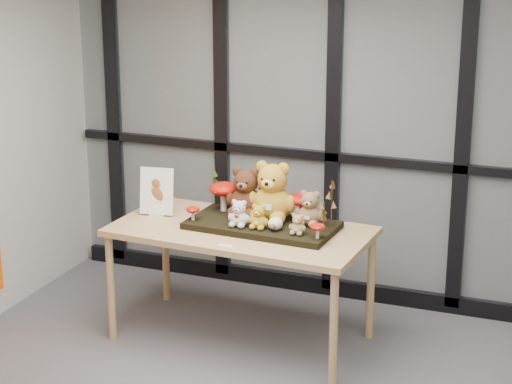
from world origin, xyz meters
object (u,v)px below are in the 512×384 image
at_px(display_table, 241,238).
at_px(mushroom_back_right, 303,205).
at_px(diorama_tray, 262,225).
at_px(plush_cream_hedgehog, 275,223).
at_px(mushroom_back_left, 224,195).
at_px(mushroom_front_right, 318,230).
at_px(sign_holder, 157,193).
at_px(bear_brown_medium, 246,189).
at_px(bear_tan_back, 310,206).
at_px(bear_beige_small, 298,223).
at_px(mushroom_front_left, 193,212).
at_px(bear_white_bow, 239,212).
at_px(bear_pooh_yellow, 273,188).
at_px(bear_small_yellow, 259,215).

bearing_deg(display_table, mushroom_back_right, 30.90).
distance_m(diorama_tray, plush_cream_hedgehog, 0.18).
distance_m(mushroom_back_left, mushroom_front_right, 0.80).
relative_size(mushroom_front_right, sign_holder, 0.33).
bearing_deg(mushroom_front_right, bear_brown_medium, 155.45).
bearing_deg(bear_tan_back, mushroom_back_right, 138.71).
height_order(bear_beige_small, mushroom_front_left, bear_beige_small).
xyz_separation_m(bear_brown_medium, bear_tan_back, (0.45, -0.04, -0.05)).
height_order(plush_cream_hedgehog, mushroom_back_left, mushroom_back_left).
height_order(bear_white_bow, mushroom_back_right, mushroom_back_right).
height_order(display_table, bear_beige_small, bear_beige_small).
bearing_deg(mushroom_back_left, mushroom_front_right, -21.90).
relative_size(bear_tan_back, bear_beige_small, 1.73).
distance_m(bear_pooh_yellow, mushroom_front_right, 0.48).
bearing_deg(bear_pooh_yellow, mushroom_back_left, 174.40).
height_order(mushroom_front_right, sign_holder, sign_holder).
relative_size(bear_pooh_yellow, mushroom_back_left, 1.97).
distance_m(plush_cream_hedgehog, mushroom_back_left, 0.52).
bearing_deg(mushroom_front_right, bear_pooh_yellow, 147.40).
distance_m(bear_white_bow, mushroom_back_right, 0.42).
bearing_deg(bear_brown_medium, mushroom_back_left, 170.46).
xyz_separation_m(display_table, mushroom_front_left, (-0.31, -0.06, 0.16)).
relative_size(bear_tan_back, bear_small_yellow, 1.44).
height_order(mushroom_back_right, mushroom_front_right, mushroom_back_right).
height_order(diorama_tray, bear_pooh_yellow, bear_pooh_yellow).
xyz_separation_m(plush_cream_hedgehog, sign_holder, (-0.88, 0.11, 0.07)).
height_order(display_table, bear_tan_back, bear_tan_back).
height_order(display_table, mushroom_front_right, mushroom_front_right).
bearing_deg(bear_beige_small, plush_cream_hedgehog, 175.24).
bearing_deg(mushroom_back_left, bear_small_yellow, -36.22).
height_order(bear_brown_medium, mushroom_back_left, bear_brown_medium).
bearing_deg(mushroom_back_right, mushroom_back_left, 179.47).
relative_size(bear_tan_back, sign_holder, 0.77).
bearing_deg(mushroom_back_right, sign_holder, -172.24).
xyz_separation_m(bear_brown_medium, mushroom_front_right, (0.57, -0.26, -0.12)).
relative_size(bear_brown_medium, bear_white_bow, 1.87).
distance_m(mushroom_back_right, mushroom_front_right, 0.36).
distance_m(bear_pooh_yellow, sign_holder, 0.80).
distance_m(bear_white_bow, mushroom_back_left, 0.33).
relative_size(bear_small_yellow, mushroom_front_right, 1.64).
bearing_deg(plush_cream_hedgehog, mushroom_front_right, -7.27).
bearing_deg(mushroom_front_left, bear_white_bow, -0.52).
relative_size(display_table, mushroom_back_left, 7.81).
bearing_deg(mushroom_front_right, display_table, 168.74).
bearing_deg(bear_beige_small, mushroom_front_left, -178.01).
bearing_deg(bear_small_yellow, mushroom_front_left, -176.86).
bearing_deg(display_table, bear_tan_back, 18.33).
bearing_deg(bear_brown_medium, mushroom_back_right, 8.32).
bearing_deg(bear_small_yellow, bear_tan_back, 35.93).
distance_m(display_table, bear_white_bow, 0.21).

